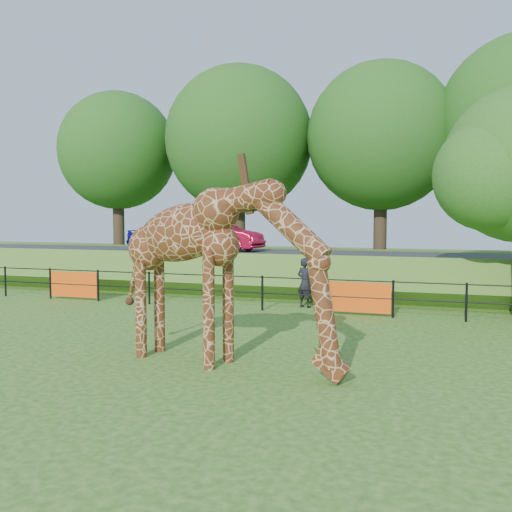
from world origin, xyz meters
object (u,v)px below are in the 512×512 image
object	(u,v)px
giraffe	(225,274)
car_blue	(168,236)
car_red	(219,236)
visitor	(305,283)

from	to	relation	value
giraffe	car_blue	distance (m)	15.16
car_red	visitor	xyz separation A→B (m)	(5.28, -5.55, -1.26)
car_red	visitor	distance (m)	7.77
giraffe	visitor	size ratio (longest dim) A/B	3.17
car_blue	car_red	size ratio (longest dim) A/B	0.94
car_blue	car_red	bearing A→B (deg)	-83.51
giraffe	car_red	distance (m)	14.28
giraffe	car_red	xyz separation A→B (m)	(-5.56, 13.15, 0.24)
car_red	giraffe	bearing A→B (deg)	-149.42
giraffe	visitor	xyz separation A→B (m)	(-0.27, 7.60, -1.02)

